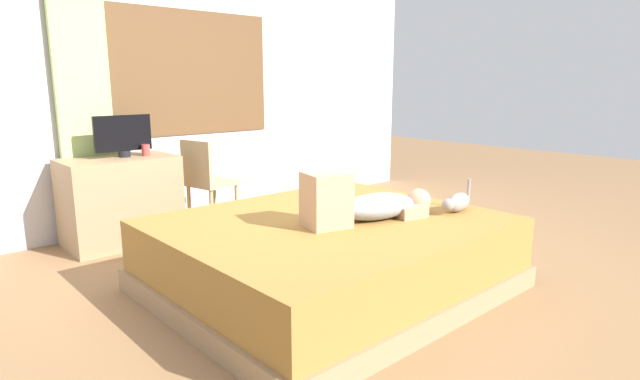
{
  "coord_description": "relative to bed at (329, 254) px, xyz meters",
  "views": [
    {
      "loc": [
        -2.29,
        -2.35,
        1.35
      ],
      "look_at": [
        0.02,
        0.23,
        0.63
      ],
      "focal_mm": 28.84,
      "sensor_mm": 36.0,
      "label": 1
    }
  ],
  "objects": [
    {
      "name": "chair_by_desk",
      "position": [
        0.05,
        1.68,
        0.27
      ],
      "size": [
        0.45,
        0.45,
        0.86
      ],
      "color": "tan",
      "rests_on": "ground"
    },
    {
      "name": "curtain_left",
      "position": [
        -0.77,
        2.2,
        1.1
      ],
      "size": [
        0.44,
        0.06,
        2.67
      ],
      "primitive_type": "cube",
      "color": "#ADCC75",
      "rests_on": "ground"
    },
    {
      "name": "desk",
      "position": [
        -0.64,
        1.92,
        0.13
      ],
      "size": [
        0.9,
        0.56,
        0.74
      ],
      "color": "#997A56",
      "rests_on": "ground"
    },
    {
      "name": "ground_plane",
      "position": [
        0.08,
        -0.03,
        -0.24
      ],
      "size": [
        16.0,
        16.0,
        0.0
      ],
      "primitive_type": "plane",
      "color": "olive"
    },
    {
      "name": "tv_monitor",
      "position": [
        -0.57,
        1.92,
        0.69
      ],
      "size": [
        0.48,
        0.1,
        0.35
      ],
      "color": "black",
      "rests_on": "desk"
    },
    {
      "name": "cup",
      "position": [
        -0.41,
        1.87,
        0.55
      ],
      "size": [
        0.07,
        0.07,
        0.1
      ],
      "primitive_type": "cylinder",
      "color": "#B23D38",
      "rests_on": "desk"
    },
    {
      "name": "person_lying",
      "position": [
        0.14,
        -0.18,
        0.36
      ],
      "size": [
        0.94,
        0.45,
        0.34
      ],
      "color": "#8C939E",
      "rests_on": "bed"
    },
    {
      "name": "bed",
      "position": [
        0.0,
        0.0,
        0.0
      ],
      "size": [
        2.13,
        1.83,
        0.48
      ],
      "color": "#997A56",
      "rests_on": "ground"
    },
    {
      "name": "cat",
      "position": [
        0.79,
        -0.45,
        0.31
      ],
      "size": [
        0.36,
        0.14,
        0.21
      ],
      "color": "gray",
      "rests_on": "bed"
    },
    {
      "name": "back_wall_with_window",
      "position": [
        0.08,
        2.32,
        1.21
      ],
      "size": [
        6.4,
        0.14,
        2.9
      ],
      "color": "silver",
      "rests_on": "ground"
    }
  ]
}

